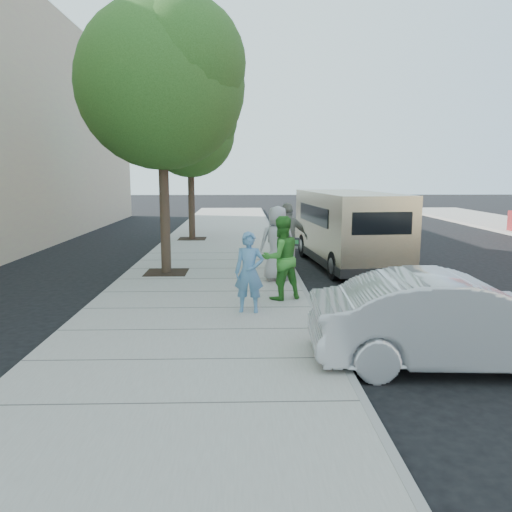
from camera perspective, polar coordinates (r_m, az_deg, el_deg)
name	(u,v)px	position (r m, az deg, el deg)	size (l,w,h in m)	color
ground	(246,297)	(12.24, -1.10, -4.71)	(120.00, 120.00, 0.00)	black
sidewalk	(205,294)	(12.25, -5.80, -4.38)	(5.00, 60.00, 0.15)	gray
curb_face	(305,294)	(12.31, 5.63, -4.30)	(0.12, 60.00, 0.16)	gray
tree_near	(162,78)	(14.66, -10.64, 19.32)	(4.62, 4.60, 7.53)	black
tree_far	(191,128)	(22.06, -7.43, 14.26)	(3.92, 3.80, 6.49)	black
parking_meter	(294,252)	(12.29, 4.37, 0.47)	(0.28, 0.18, 1.29)	gray
van	(347,227)	(16.45, 10.31, 3.27)	(2.74, 6.64, 2.40)	tan
sedan	(456,321)	(8.35, 21.89, -6.92)	(1.55, 4.45, 1.47)	#B3B4BB
person_officer	(249,272)	(10.23, -0.78, -1.86)	(0.61, 0.40, 1.67)	#5386B1
person_green_shirt	(281,258)	(11.28, 2.86, -0.22)	(0.92, 0.72, 1.90)	#36892C
person_gray_shirt	(277,243)	(13.26, 2.46, 1.45)	(0.98, 0.64, 2.00)	#9B9C9E
person_striped_polo	(288,239)	(14.12, 3.69, 1.99)	(1.19, 0.50, 2.03)	gray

